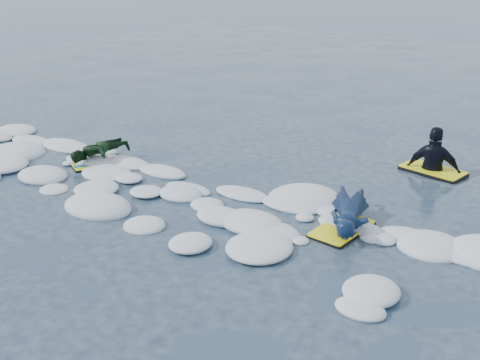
# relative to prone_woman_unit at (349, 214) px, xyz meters

# --- Properties ---
(ground) EXTENTS (120.00, 120.00, 0.00)m
(ground) POSITION_rel_prone_woman_unit_xyz_m (-2.36, -1.52, -0.22)
(ground) COLOR #1D2B45
(ground) RESTS_ON ground
(foam_band) EXTENTS (12.00, 3.10, 0.30)m
(foam_band) POSITION_rel_prone_woman_unit_xyz_m (-2.36, -0.48, -0.22)
(foam_band) COLOR silver
(foam_band) RESTS_ON ground
(prone_woman_unit) EXTENTS (1.14, 1.74, 0.43)m
(prone_woman_unit) POSITION_rel_prone_woman_unit_xyz_m (0.00, 0.00, 0.00)
(prone_woman_unit) COLOR black
(prone_woman_unit) RESTS_ON ground
(prone_child_unit) EXTENTS (0.88, 1.27, 0.45)m
(prone_child_unit) POSITION_rel_prone_woman_unit_xyz_m (-5.17, -0.12, 0.01)
(prone_child_unit) COLOR black
(prone_child_unit) RESTS_ON ground
(waiting_rider_unit) EXTENTS (1.27, 0.86, 1.74)m
(waiting_rider_unit) POSITION_rel_prone_woman_unit_xyz_m (0.36, 3.01, -0.20)
(waiting_rider_unit) COLOR black
(waiting_rider_unit) RESTS_ON ground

